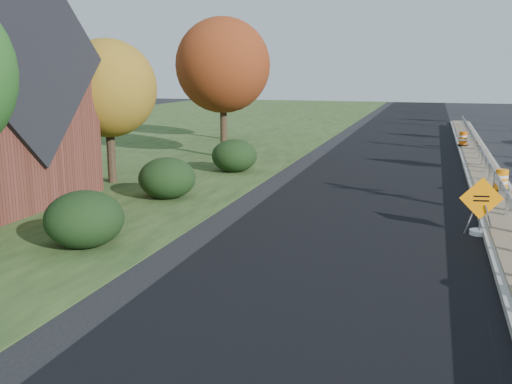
% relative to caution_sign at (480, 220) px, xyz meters
% --- Properties ---
extents(ground, '(140.00, 140.00, 0.00)m').
position_rel_caution_sign_xyz_m(ground, '(0.90, 1.75, -0.43)').
color(ground, black).
rests_on(ground, ground).
extents(grass_verge_near, '(30.00, 120.00, 0.03)m').
position_rel_caution_sign_xyz_m(grass_verge_near, '(-23.10, 11.75, -0.41)').
color(grass_verge_near, '#253F1B').
rests_on(grass_verge_near, ground).
extents(milled_overlay, '(7.20, 120.00, 0.01)m').
position_rel_caution_sign_xyz_m(milled_overlay, '(-3.50, 11.75, -0.42)').
color(milled_overlay, black).
rests_on(milled_overlay, ground).
extents(median, '(1.60, 55.00, 0.23)m').
position_rel_caution_sign_xyz_m(median, '(0.90, 9.75, -0.32)').
color(median, gray).
rests_on(median, ground).
extents(guardrail, '(0.10, 46.15, 0.72)m').
position_rel_caution_sign_xyz_m(guardrail, '(0.90, 10.75, 0.30)').
color(guardrail, silver).
rests_on(guardrail, median).
extents(hedge_south, '(2.09, 2.09, 1.52)m').
position_rel_caution_sign_xyz_m(hedge_south, '(-10.10, -4.25, 0.33)').
color(hedge_south, black).
rests_on(hedge_south, ground).
extents(hedge_mid, '(2.09, 2.09, 1.52)m').
position_rel_caution_sign_xyz_m(hedge_mid, '(-10.60, 1.75, 0.33)').
color(hedge_mid, black).
rests_on(hedge_mid, ground).
extents(hedge_north, '(2.09, 2.09, 1.52)m').
position_rel_caution_sign_xyz_m(hedge_north, '(-10.10, 7.75, 0.33)').
color(hedge_north, black).
rests_on(hedge_north, ground).
extents(tree_near_yellow, '(3.96, 3.96, 5.88)m').
position_rel_caution_sign_xyz_m(tree_near_yellow, '(-14.10, 3.75, 3.46)').
color(tree_near_yellow, '#473523').
rests_on(tree_near_yellow, ground).
extents(tree_near_red, '(4.95, 4.95, 7.35)m').
position_rel_caution_sign_xyz_m(tree_near_red, '(-12.10, 11.75, 4.44)').
color(tree_near_red, '#473523').
rests_on(tree_near_red, ground).
extents(tree_near_back, '(4.29, 4.29, 6.37)m').
position_rel_caution_sign_xyz_m(tree_near_back, '(-15.10, 19.75, 3.79)').
color(tree_near_back, '#473523').
rests_on(tree_near_back, ground).
extents(caution_sign, '(1.20, 0.51, 1.68)m').
position_rel_caution_sign_xyz_m(caution_sign, '(0.00, 0.00, 0.00)').
color(caution_sign, white).
rests_on(caution_sign, ground).
extents(barrel_median_mid, '(0.56, 0.56, 0.83)m').
position_rel_caution_sign_xyz_m(barrel_median_mid, '(1.11, 5.47, 0.20)').
color(barrel_median_mid, black).
rests_on(barrel_median_mid, median).
extents(barrel_median_far, '(0.57, 0.57, 0.83)m').
position_rel_caution_sign_xyz_m(barrel_median_far, '(0.35, 19.01, 0.20)').
color(barrel_median_far, black).
rests_on(barrel_median_far, median).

